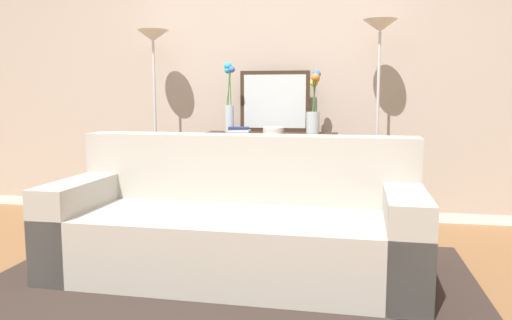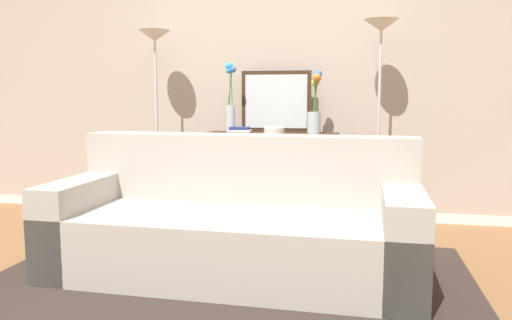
# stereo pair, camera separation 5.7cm
# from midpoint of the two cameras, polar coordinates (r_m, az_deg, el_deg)

# --- Properties ---
(ground_plane) EXTENTS (16.00, 16.00, 0.02)m
(ground_plane) POSITION_cam_midpoint_polar(r_m,az_deg,el_deg) (3.09, -5.69, -14.76)
(ground_plane) COLOR brown
(back_wall) EXTENTS (12.00, 0.15, 2.88)m
(back_wall) POSITION_cam_midpoint_polar(r_m,az_deg,el_deg) (4.86, 0.89, 10.71)
(back_wall) COLOR white
(back_wall) RESTS_ON ground
(area_rug) EXTENTS (2.99, 1.89, 0.01)m
(area_rug) POSITION_cam_midpoint_polar(r_m,az_deg,el_deg) (3.26, -3.24, -13.29)
(area_rug) COLOR #332823
(area_rug) RESTS_ON ground
(couch) EXTENTS (2.33, 1.02, 0.88)m
(couch) POSITION_cam_midpoint_polar(r_m,az_deg,el_deg) (3.32, -2.57, -7.42)
(couch) COLOR #ADA89E
(couch) RESTS_ON ground
(console_table) EXTENTS (1.16, 0.37, 0.82)m
(console_table) POSITION_cam_midpoint_polar(r_m,az_deg,el_deg) (4.50, 1.28, -0.25)
(console_table) COLOR #382619
(console_table) RESTS_ON ground
(floor_lamp_left) EXTENTS (0.28, 0.28, 1.73)m
(floor_lamp_left) POSITION_cam_midpoint_polar(r_m,az_deg,el_deg) (4.71, -11.76, 9.68)
(floor_lamp_left) COLOR silver
(floor_lamp_left) RESTS_ON ground
(floor_lamp_right) EXTENTS (0.28, 0.28, 1.77)m
(floor_lamp_right) POSITION_cam_midpoint_polar(r_m,az_deg,el_deg) (4.37, 13.30, 10.23)
(floor_lamp_right) COLOR silver
(floor_lamp_right) RESTS_ON ground
(wall_mirror) EXTENTS (0.63, 0.02, 0.55)m
(wall_mirror) POSITION_cam_midpoint_polar(r_m,az_deg,el_deg) (4.61, 1.76, 6.61)
(wall_mirror) COLOR #382619
(wall_mirror) RESTS_ON console_table
(vase_tall_flowers) EXTENTS (0.11, 0.10, 0.62)m
(vase_tall_flowers) POSITION_cam_midpoint_polar(r_m,az_deg,el_deg) (4.53, -3.38, 6.47)
(vase_tall_flowers) COLOR silver
(vase_tall_flowers) RESTS_ON console_table
(vase_short_flowers) EXTENTS (0.12, 0.14, 0.55)m
(vase_short_flowers) POSITION_cam_midpoint_polar(r_m,az_deg,el_deg) (4.43, 6.16, 6.01)
(vase_short_flowers) COLOR silver
(vase_short_flowers) RESTS_ON console_table
(fruit_bowl) EXTENTS (0.18, 0.18, 0.06)m
(fruit_bowl) POSITION_cam_midpoint_polar(r_m,az_deg,el_deg) (4.35, 1.59, 3.35)
(fruit_bowl) COLOR silver
(fruit_bowl) RESTS_ON console_table
(book_stack) EXTENTS (0.19, 0.14, 0.06)m
(book_stack) POSITION_cam_midpoint_polar(r_m,az_deg,el_deg) (4.41, -2.27, 3.35)
(book_stack) COLOR slate
(book_stack) RESTS_ON console_table
(book_row_under_console) EXTENTS (0.27, 0.17, 0.13)m
(book_row_under_console) POSITION_cam_midpoint_polar(r_m,az_deg,el_deg) (4.66, -2.86, -6.26)
(book_row_under_console) COLOR slate
(book_row_under_console) RESTS_ON ground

